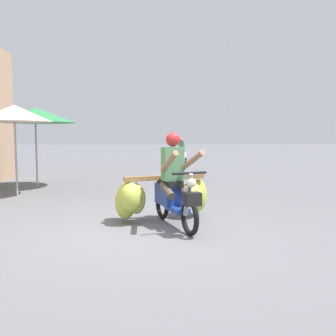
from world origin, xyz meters
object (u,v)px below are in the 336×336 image
motorbike_distant_ahead_left (181,154)px  market_umbrella_further_along (14,113)px  motorbike_main_loaded (166,194)px  market_umbrella_near_shop (35,115)px

motorbike_distant_ahead_left → market_umbrella_further_along: 11.37m
motorbike_main_loaded → motorbike_distant_ahead_left: size_ratio=1.40×
market_umbrella_near_shop → motorbike_distant_ahead_left: bearing=56.0°
motorbike_main_loaded → market_umbrella_near_shop: 5.92m
market_umbrella_near_shop → motorbike_main_loaded: bearing=-54.4°
motorbike_distant_ahead_left → market_umbrella_further_along: bearing=-120.1°
motorbike_main_loaded → motorbike_distant_ahead_left: motorbike_main_loaded is taller
motorbike_main_loaded → market_umbrella_further_along: market_umbrella_further_along is taller
motorbike_distant_ahead_left → market_umbrella_near_shop: size_ratio=0.62×
market_umbrella_near_shop → market_umbrella_further_along: (-0.12, -1.55, -0.04)m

